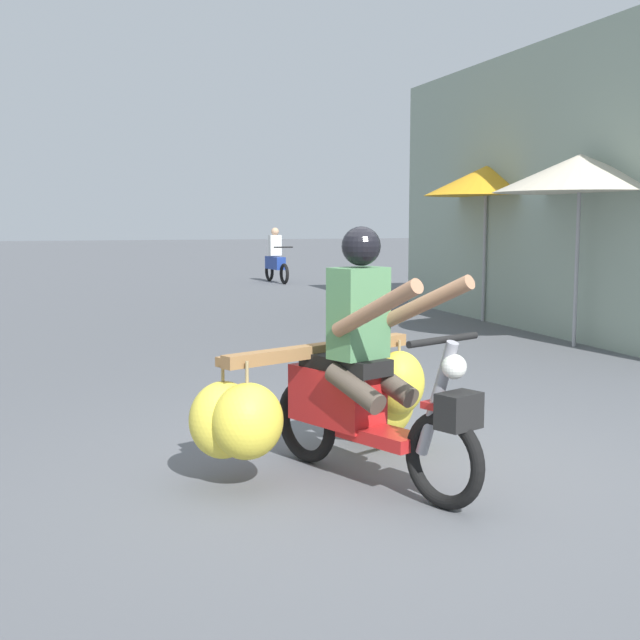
# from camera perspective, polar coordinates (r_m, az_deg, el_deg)

# --- Properties ---
(ground_plane) EXTENTS (120.00, 120.00, 0.00)m
(ground_plane) POSITION_cam_1_polar(r_m,az_deg,el_deg) (5.33, 5.31, -10.81)
(ground_plane) COLOR #56595E
(motorbike_main_loaded) EXTENTS (1.82, 1.96, 1.58)m
(motorbike_main_loaded) POSITION_cam_1_polar(r_m,az_deg,el_deg) (5.41, 1.43, -4.95)
(motorbike_main_loaded) COLOR black
(motorbike_main_loaded) RESTS_ON ground
(motorbike_distant_ahead_left) EXTENTS (0.50, 1.62, 1.40)m
(motorbike_distant_ahead_left) POSITION_cam_1_polar(r_m,az_deg,el_deg) (21.29, -3.07, 4.12)
(motorbike_distant_ahead_left) COLOR black
(motorbike_distant_ahead_left) RESTS_ON ground
(shopfront_building) EXTENTS (3.29, 8.17, 4.07)m
(shopfront_building) POSITION_cam_1_polar(r_m,az_deg,el_deg) (13.47, 19.78, 8.31)
(shopfront_building) COLOR gray
(shopfront_building) RESTS_ON ground
(market_umbrella_near_shop) EXTENTS (1.95, 1.95, 2.45)m
(market_umbrella_near_shop) POSITION_cam_1_polar(r_m,az_deg,el_deg) (13.41, 11.35, 9.35)
(market_umbrella_near_shop) COLOR #99999E
(market_umbrella_near_shop) RESTS_ON ground
(market_umbrella_further_along) EXTENTS (2.17, 2.17, 2.43)m
(market_umbrella_further_along) POSITION_cam_1_polar(r_m,az_deg,el_deg) (11.01, 17.45, 9.59)
(market_umbrella_further_along) COLOR #99999E
(market_umbrella_further_along) RESTS_ON ground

